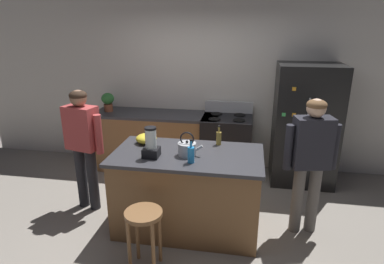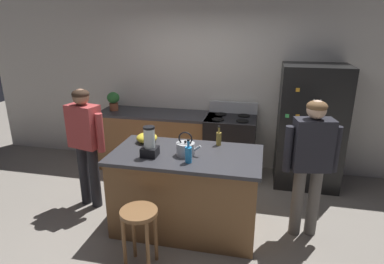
% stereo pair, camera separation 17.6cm
% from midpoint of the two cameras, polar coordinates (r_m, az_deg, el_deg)
% --- Properties ---
extents(ground_plane, '(14.00, 14.00, 0.00)m').
position_cam_midpoint_polar(ground_plane, '(4.10, 0.33, -15.98)').
color(ground_plane, gray).
extents(back_wall, '(8.00, 0.10, 2.70)m').
position_cam_midpoint_polar(back_wall, '(5.38, 4.83, 8.10)').
color(back_wall, silver).
rests_on(back_wall, ground_plane).
extents(kitchen_island, '(1.66, 0.90, 0.94)m').
position_cam_midpoint_polar(kitchen_island, '(3.85, 0.34, -10.18)').
color(kitchen_island, brown).
rests_on(kitchen_island, ground_plane).
extents(back_counter_run, '(2.00, 0.64, 0.94)m').
position_cam_midpoint_polar(back_counter_run, '(5.41, -4.45, -1.52)').
color(back_counter_run, brown).
rests_on(back_counter_run, ground_plane).
extents(refrigerator, '(0.90, 0.73, 1.77)m').
position_cam_midpoint_polar(refrigerator, '(5.07, 20.69, 0.85)').
color(refrigerator, black).
rests_on(refrigerator, ground_plane).
extents(stove_range, '(0.76, 0.65, 1.12)m').
position_cam_midpoint_polar(stove_range, '(5.18, 7.58, -2.43)').
color(stove_range, black).
rests_on(stove_range, ground_plane).
extents(person_by_island_left, '(0.59, 0.31, 1.56)m').
position_cam_midpoint_polar(person_by_island_left, '(4.31, -16.90, -0.92)').
color(person_by_island_left, '#26262B').
rests_on(person_by_island_left, ground_plane).
extents(person_by_sink_right, '(0.60, 0.30, 1.57)m').
position_cam_midpoint_polar(person_by_sink_right, '(3.78, 21.14, -4.09)').
color(person_by_sink_right, '#66605B').
rests_on(person_by_sink_right, ground_plane).
extents(bar_stool, '(0.36, 0.36, 0.64)m').
position_cam_midpoint_polar(bar_stool, '(3.29, -7.52, -15.37)').
color(bar_stool, brown).
rests_on(bar_stool, ground_plane).
extents(potted_plant, '(0.20, 0.20, 0.30)m').
position_cam_midpoint_polar(potted_plant, '(5.50, -12.56, 5.44)').
color(potted_plant, brown).
rests_on(potted_plant, back_counter_run).
extents(blender_appliance, '(0.17, 0.17, 0.33)m').
position_cam_midpoint_polar(blender_appliance, '(3.54, -5.95, -2.05)').
color(blender_appliance, black).
rests_on(blender_appliance, kitchen_island).
extents(bottle_vinegar, '(0.06, 0.06, 0.24)m').
position_cam_midpoint_polar(bottle_vinegar, '(3.88, 5.96, -1.08)').
color(bottle_vinegar, olive).
rests_on(bottle_vinegar, kitchen_island).
extents(bottle_soda, '(0.07, 0.07, 0.26)m').
position_cam_midpoint_polar(bottle_soda, '(3.38, 0.87, -3.86)').
color(bottle_soda, '#268CD8').
rests_on(bottle_soda, kitchen_island).
extents(mixing_bowl, '(0.25, 0.25, 0.11)m').
position_cam_midpoint_polar(mixing_bowl, '(3.98, -6.57, -1.01)').
color(mixing_bowl, yellow).
rests_on(mixing_bowl, kitchen_island).
extents(tea_kettle, '(0.28, 0.20, 0.27)m').
position_cam_midpoint_polar(tea_kettle, '(3.57, 0.31, -2.85)').
color(tea_kettle, '#B7BABF').
rests_on(tea_kettle, kitchen_island).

